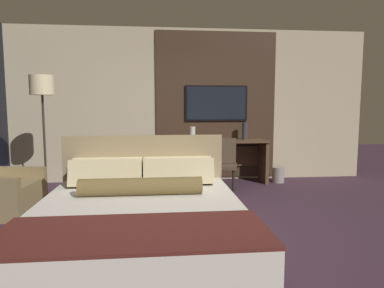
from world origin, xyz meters
TOP-DOWN VIEW (x-y plane):
  - ground_plane at (0.00, 0.00)m, footprint 16.00×16.00m
  - wall_back_tv_panel at (0.10, 2.59)m, footprint 7.20×0.09m
  - bed at (-0.51, -0.72)m, footprint 1.86×2.20m
  - desk at (0.74, 2.30)m, footprint 1.74×0.54m
  - tv at (0.74, 2.52)m, footprint 1.16×0.04m
  - desk_chair at (0.71, 1.67)m, footprint 0.54×0.54m
  - armchair_by_window at (-2.36, 0.76)m, footprint 0.88×0.90m
  - floor_lamp at (-2.00, 1.38)m, footprint 0.34×0.34m
  - vase_tall at (0.27, 2.30)m, footprint 0.10×0.10m
  - vase_short at (1.24, 2.33)m, footprint 0.10×0.10m
  - book at (0.71, 2.32)m, footprint 0.22×0.15m
  - waste_bin at (1.84, 2.18)m, footprint 0.22×0.22m

SIDE VIEW (x-z plane):
  - ground_plane at x=0.00m, z-range 0.00..0.00m
  - waste_bin at x=1.84m, z-range 0.00..0.28m
  - armchair_by_window at x=-2.36m, z-range -0.13..0.65m
  - bed at x=-0.51m, z-range -0.20..0.84m
  - desk_chair at x=0.71m, z-range 0.08..0.94m
  - desk at x=0.74m, z-range 0.14..0.92m
  - book at x=0.71m, z-range 0.78..0.81m
  - vase_tall at x=0.27m, z-range 0.78..1.02m
  - vase_short at x=1.24m, z-range 0.78..1.09m
  - wall_back_tv_panel at x=0.10m, z-range 0.00..2.80m
  - tv at x=0.74m, z-range 1.12..1.77m
  - floor_lamp at x=-2.00m, z-range 0.63..2.45m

